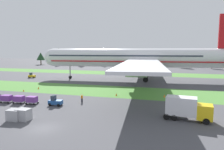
{
  "coord_description": "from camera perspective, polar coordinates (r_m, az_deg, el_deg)",
  "views": [
    {
      "loc": [
        16.47,
        -23.58,
        10.73
      ],
      "look_at": [
        1.58,
        29.56,
        4.0
      ],
      "focal_mm": 32.85,
      "sensor_mm": 36.0,
      "label": 1
    }
  ],
  "objects": [
    {
      "name": "uld_container_1",
      "position": [
        34.79,
        -23.39,
        -10.06
      ],
      "size": [
        2.01,
        1.62,
        1.78
      ],
      "primitive_type": "cube",
      "rotation": [
        0.0,
        0.0,
        -0.01
      ],
      "color": "#A3A3A8",
      "rests_on": "ground"
    },
    {
      "name": "pushback_tractor",
      "position": [
        85.68,
        -21.44,
        -0.18
      ],
      "size": [
        2.72,
        1.56,
        1.97
      ],
      "rotation": [
        0.0,
        0.0,
        4.82
      ],
      "color": "yellow",
      "rests_on": "ground"
    },
    {
      "name": "cargo_dolly_third",
      "position": [
        47.5,
        -27.26,
        -5.75
      ],
      "size": [
        2.29,
        1.63,
        1.55
      ],
      "rotation": [
        0.0,
        0.0,
        -1.51
      ],
      "color": "#A3A3A8",
      "rests_on": "ground"
    },
    {
      "name": "distant_tree_line",
      "position": [
        133.69,
        4.29,
        5.18
      ],
      "size": [
        157.05,
        10.53,
        12.32
      ],
      "color": "#4C3823",
      "rests_on": "ground"
    },
    {
      "name": "catering_truck",
      "position": [
        33.77,
        20.24,
        -8.55
      ],
      "size": [
        7.17,
        3.07,
        3.58
      ],
      "rotation": [
        0.0,
        0.0,
        -1.68
      ],
      "color": "yellow",
      "rests_on": "ground"
    },
    {
      "name": "ground_crew_marshaller",
      "position": [
        42.91,
        -8.38,
        -6.3
      ],
      "size": [
        0.36,
        0.54,
        1.74
      ],
      "rotation": [
        0.0,
        0.0,
        1.27
      ],
      "color": "black",
      "rests_on": "ground"
    },
    {
      "name": "baggage_tug",
      "position": [
        41.6,
        -15.55,
        -7.1
      ],
      "size": [
        2.68,
        1.46,
        1.97
      ],
      "rotation": [
        0.0,
        0.0,
        -1.51
      ],
      "color": "#1E4C8E",
      "rests_on": "ground"
    },
    {
      "name": "cargo_dolly_lead",
      "position": [
        44.1,
        -21.38,
        -6.39
      ],
      "size": [
        2.29,
        1.63,
        1.55
      ],
      "rotation": [
        0.0,
        0.0,
        -1.51
      ],
      "color": "#A3A3A8",
      "rests_on": "ground"
    },
    {
      "name": "taxiway_marker_1",
      "position": [
        48.72,
        14.39,
        -5.64
      ],
      "size": [
        0.44,
        0.44,
        0.59
      ],
      "primitive_type": "cone",
      "color": "orange",
      "rests_on": "ground"
    },
    {
      "name": "airliner",
      "position": [
        72.85,
        7.78,
        4.75
      ],
      "size": [
        71.21,
        87.54,
        22.35
      ],
      "rotation": [
        0.0,
        0.0,
        1.68
      ],
      "color": "silver",
      "rests_on": "ground"
    },
    {
      "name": "grass_strip_far",
      "position": [
        94.63,
        5.53,
        0.41
      ],
      "size": [
        320.0,
        14.72,
        0.01
      ],
      "primitive_type": "cube",
      "color": "#4C8438",
      "rests_on": "ground"
    },
    {
      "name": "taxiway_marker_0",
      "position": [
        48.58,
        1.22,
        -5.45
      ],
      "size": [
        0.44,
        0.44,
        0.6
      ],
      "primitive_type": "cone",
      "color": "orange",
      "rests_on": "ground"
    },
    {
      "name": "cargo_dolly_second",
      "position": [
        45.74,
        -24.44,
        -6.07
      ],
      "size": [
        2.29,
        1.63,
        1.55
      ],
      "rotation": [
        0.0,
        0.0,
        -1.51
      ],
      "color": "#A3A3A8",
      "rests_on": "ground"
    },
    {
      "name": "ground_plane",
      "position": [
        30.7,
        -18.58,
        -13.88
      ],
      "size": [
        400.0,
        400.0,
        0.0
      ],
      "primitive_type": "plane",
      "color": "#47474C"
    },
    {
      "name": "uld_container_0",
      "position": [
        35.35,
        -25.52,
        -9.97
      ],
      "size": [
        2.14,
        1.78,
        1.7
      ],
      "primitive_type": "cube",
      "rotation": [
        0.0,
        0.0,
        0.09
      ],
      "color": "#A3A3A8",
      "rests_on": "ground"
    },
    {
      "name": "grass_strip_near",
      "position": [
        54.76,
        -2.17,
        -4.35
      ],
      "size": [
        320.0,
        14.72,
        0.01
      ],
      "primitive_type": "cube",
      "color": "#4C8438",
      "rests_on": "ground"
    },
    {
      "name": "taxiway_marker_2",
      "position": [
        60.41,
        -19.78,
        -3.37
      ],
      "size": [
        0.44,
        0.44,
        0.68
      ],
      "primitive_type": "cone",
      "color": "orange",
      "rests_on": "ground"
    },
    {
      "name": "taxiway_marker_3",
      "position": [
        58.51,
        -23.38,
        -3.97
      ],
      "size": [
        0.44,
        0.44,
        0.45
      ],
      "primitive_type": "cone",
      "color": "orange",
      "rests_on": "ground"
    }
  ]
}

